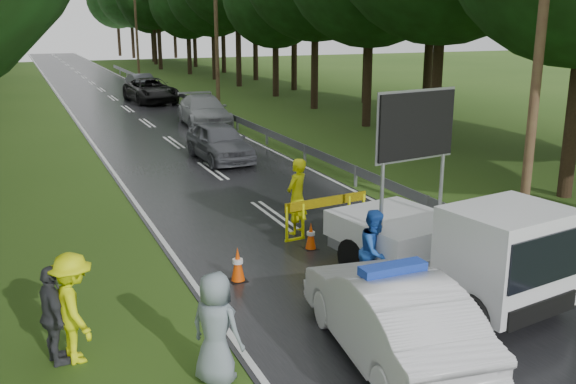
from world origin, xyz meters
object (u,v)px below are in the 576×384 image
barrier (326,206)px  queue_car_fourth (142,83)px  police_sedan (391,316)px  queue_car_third (151,90)px  queue_car_second (204,111)px  queue_car_first (219,142)px  work_truck (455,247)px  civilian (375,251)px  officer (297,197)px

barrier → queue_car_fourth: queue_car_fourth is taller
police_sedan → queue_car_third: (3.21, 34.64, 0.04)m
queue_car_second → police_sedan: bearing=-94.4°
barrier → queue_car_first: (0.18, 9.67, -0.02)m
work_truck → civilian: (-1.22, 0.95, -0.22)m
queue_car_second → queue_car_fourth: (0.00, 16.61, -0.08)m
officer → civilian: size_ratio=1.15×
police_sedan → barrier: size_ratio=1.92×
work_truck → queue_car_fourth: (1.41, 39.15, -0.38)m
work_truck → queue_car_third: work_truck is taller
police_sedan → barrier: police_sedan is taller
queue_car_first → queue_car_second: 8.62m
police_sedan → work_truck: size_ratio=0.89×
work_truck → queue_car_third: size_ratio=0.92×
civilian → queue_car_fourth: 38.29m
queue_car_third → queue_car_fourth: 6.03m
civilian → queue_car_first: (0.84, 13.17, -0.12)m
queue_car_first → work_truck: bearing=-90.1°
work_truck → queue_car_third: bearing=79.7°
queue_car_second → civilian: bearing=-92.4°
police_sedan → queue_car_fourth: (3.79, 40.64, -0.05)m
barrier → civilian: 3.56m
civilian → queue_car_first: size_ratio=0.39×
barrier → queue_car_third: bearing=80.1°
queue_car_second → queue_car_third: size_ratio=0.94×
work_truck → queue_car_first: size_ratio=1.20×
police_sedan → officer: bearing=-93.2°
queue_car_third → queue_car_fourth: (0.58, 6.00, -0.10)m
barrier → civilian: (-0.66, -3.50, 0.10)m
barrier → queue_car_first: size_ratio=0.56×
police_sedan → work_truck: 2.83m
officer → queue_car_third: 28.37m
barrier → queue_car_third: queue_car_third is taller
barrier → queue_car_second: bearing=76.7°
work_truck → barrier: size_ratio=2.16×
civilian → queue_car_second: bearing=56.5°
queue_car_first → queue_car_third: 19.07m
queue_car_first → queue_car_second: bearing=76.3°
civilian → queue_car_second: (2.64, 21.59, -0.09)m
barrier → officer: officer is taller
civilian → police_sedan: bearing=-141.9°
barrier → civilian: bearing=-107.7°
officer → queue_car_second: bearing=-132.7°
barrier → queue_car_first: queue_car_first is taller
police_sedan → civilian: civilian is taller
work_truck → officer: 5.00m
queue_car_third → civilian: bearing=-97.6°
barrier → queue_car_second: size_ratio=0.46×
police_sedan → queue_car_third: bearing=-88.0°
civilian → barrier: bearing=52.8°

